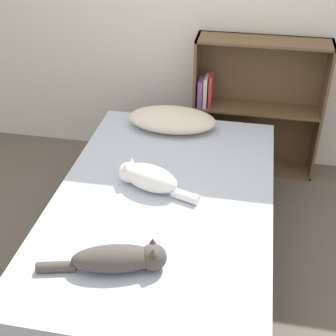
{
  "coord_description": "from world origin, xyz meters",
  "views": [
    {
      "loc": [
        0.44,
        -2.14,
        2.22
      ],
      "look_at": [
        0.0,
        0.16,
        0.65
      ],
      "focal_mm": 50.0,
      "sensor_mm": 36.0,
      "label": 1
    }
  ],
  "objects_px": {
    "cat_dark": "(121,259)",
    "bed": "(163,232)",
    "cat_light": "(148,178)",
    "bookshelf": "(254,104)",
    "pillow": "(172,120)"
  },
  "relations": [
    {
      "from": "bed",
      "to": "cat_light",
      "type": "distance_m",
      "value": 0.37
    },
    {
      "from": "cat_light",
      "to": "cat_dark",
      "type": "xyz_separation_m",
      "value": [
        0.02,
        -0.67,
        -0.01
      ]
    },
    {
      "from": "bed",
      "to": "pillow",
      "type": "height_order",
      "value": "pillow"
    },
    {
      "from": "pillow",
      "to": "cat_light",
      "type": "distance_m",
      "value": 0.76
    },
    {
      "from": "bed",
      "to": "cat_dark",
      "type": "xyz_separation_m",
      "value": [
        -0.09,
        -0.6,
        0.34
      ]
    },
    {
      "from": "bookshelf",
      "to": "cat_light",
      "type": "bearing_deg",
      "value": -115.19
    },
    {
      "from": "bed",
      "to": "bookshelf",
      "type": "bearing_deg",
      "value": 69.92
    },
    {
      "from": "cat_dark",
      "to": "bookshelf",
      "type": "height_order",
      "value": "bookshelf"
    },
    {
      "from": "cat_dark",
      "to": "bookshelf",
      "type": "bearing_deg",
      "value": 59.8
    },
    {
      "from": "cat_dark",
      "to": "bed",
      "type": "bearing_deg",
      "value": 68.1
    },
    {
      "from": "bed",
      "to": "cat_dark",
      "type": "bearing_deg",
      "value": -98.18
    },
    {
      "from": "pillow",
      "to": "bookshelf",
      "type": "relative_size",
      "value": 0.58
    },
    {
      "from": "pillow",
      "to": "bookshelf",
      "type": "distance_m",
      "value": 0.75
    },
    {
      "from": "bed",
      "to": "bookshelf",
      "type": "height_order",
      "value": "bookshelf"
    },
    {
      "from": "bed",
      "to": "bookshelf",
      "type": "relative_size",
      "value": 1.89
    }
  ]
}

